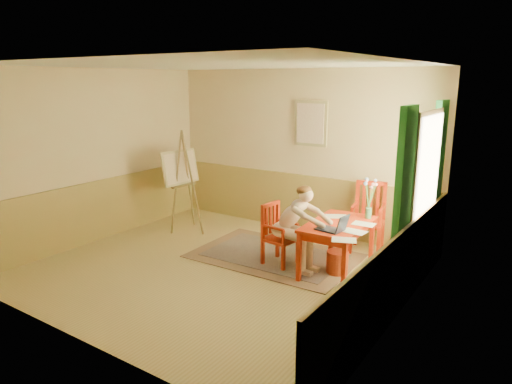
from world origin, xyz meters
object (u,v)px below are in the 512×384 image
Objects in this scene: chair_left at (278,234)px; chair_back at (368,217)px; figure at (295,223)px; laptop at (334,228)px; table at (338,229)px; easel at (182,172)px.

chair_left is 0.84× the size of chair_back.
chair_left is 0.38m from figure.
chair_left is at bearing 169.43° from laptop.
laptop reaches higher than chair_left.
chair_back is at bearing 66.32° from figure.
chair_left is 0.73× the size of figure.
laptop is at bearing -12.22° from figure.
chair_back reaches higher than laptop.
chair_back is 1.46m from laptop.
figure is (-0.54, -0.23, 0.05)m from table.
table is at bearing -4.41° from easel.
laptop is at bearing -74.91° from table.
easel is at bearing 169.19° from laptop.
chair_back is 2.55× the size of laptop.
table is 1.37× the size of chair_left.
figure reaches higher than chair_back.
table is 3.11m from easel.
laptop is 3.24m from easel.
table is at bearing 105.09° from laptop.
easel reaches higher than chair_back.
table is 0.88m from chair_left.
chair_left is at bearing -124.52° from chair_back.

